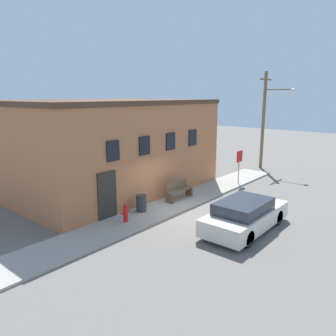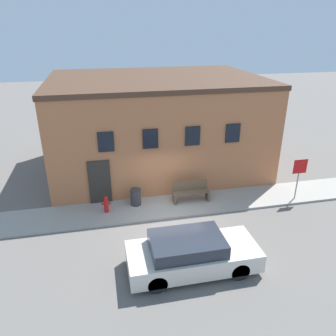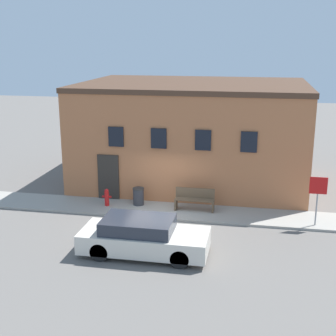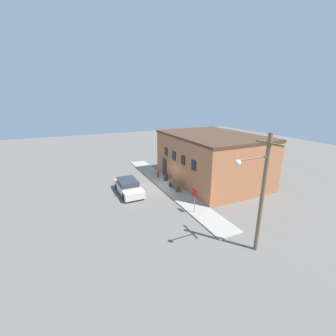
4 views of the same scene
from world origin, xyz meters
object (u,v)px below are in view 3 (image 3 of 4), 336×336
(bench, at_px, (195,199))
(fire_hydrant, at_px, (107,197))
(stop_sign, at_px, (318,192))
(trash_bin, at_px, (138,196))
(parked_car, at_px, (143,237))

(bench, bearing_deg, fire_hydrant, -177.29)
(stop_sign, bearing_deg, trash_bin, 172.40)
(trash_bin, distance_m, parked_car, 4.80)
(fire_hydrant, bearing_deg, bench, 2.71)
(trash_bin, bearing_deg, stop_sign, -7.60)
(bench, xyz_separation_m, trash_bin, (-2.57, 0.19, -0.09))
(trash_bin, xyz_separation_m, parked_car, (1.35, -4.61, 0.14))
(parked_car, bearing_deg, fire_hydrant, 122.66)
(trash_bin, relative_size, parked_car, 0.18)
(stop_sign, bearing_deg, parked_car, -149.82)
(stop_sign, height_order, parked_car, stop_sign)
(fire_hydrant, bearing_deg, trash_bin, 15.65)
(fire_hydrant, xyz_separation_m, stop_sign, (8.90, -0.63, 1.01))
(trash_bin, bearing_deg, fire_hydrant, -164.35)
(stop_sign, xyz_separation_m, trash_bin, (-7.54, 1.01, -1.01))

